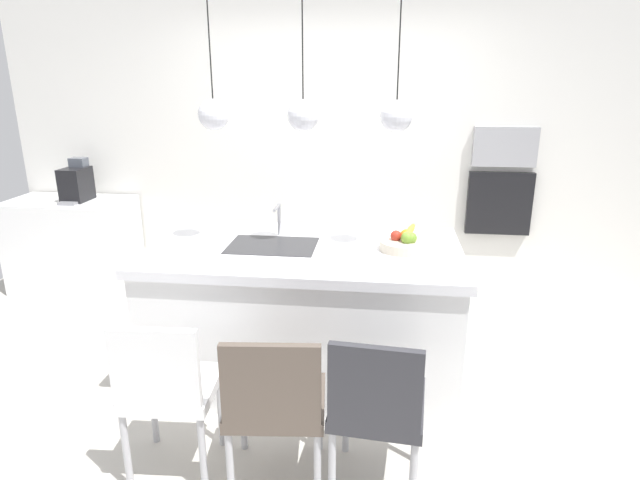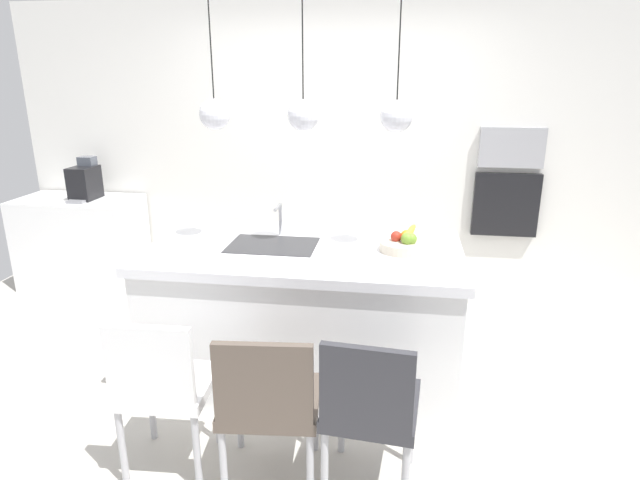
# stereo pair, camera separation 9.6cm
# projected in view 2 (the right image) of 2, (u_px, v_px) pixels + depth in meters

# --- Properties ---
(floor) EXTENTS (6.60, 6.60, 0.00)m
(floor) POSITION_uv_depth(u_px,v_px,m) (306.00, 373.00, 3.65)
(floor) COLOR #BCB7AD
(floor) RESTS_ON ground
(back_wall) EXTENTS (6.00, 0.10, 2.60)m
(back_wall) POSITION_uv_depth(u_px,v_px,m) (336.00, 151.00, 4.81)
(back_wall) COLOR silver
(back_wall) RESTS_ON ground
(kitchen_island) EXTENTS (1.98, 1.09, 0.92)m
(kitchen_island) POSITION_uv_depth(u_px,v_px,m) (305.00, 312.00, 3.51)
(kitchen_island) COLOR white
(kitchen_island) RESTS_ON ground
(sink_basin) EXTENTS (0.56, 0.40, 0.02)m
(sink_basin) POSITION_uv_depth(u_px,v_px,m) (273.00, 246.00, 3.40)
(sink_basin) COLOR #2D2D30
(sink_basin) RESTS_ON kitchen_island
(faucet) EXTENTS (0.02, 0.17, 0.22)m
(faucet) POSITION_uv_depth(u_px,v_px,m) (280.00, 215.00, 3.56)
(faucet) COLOR silver
(faucet) RESTS_ON kitchen_island
(fruit_bowl) EXTENTS (0.28, 0.28, 0.16)m
(fruit_bowl) POSITION_uv_depth(u_px,v_px,m) (403.00, 243.00, 3.28)
(fruit_bowl) COLOR beige
(fruit_bowl) RESTS_ON kitchen_island
(side_counter) EXTENTS (1.10, 0.60, 0.86)m
(side_counter) POSITION_uv_depth(u_px,v_px,m) (82.00, 242.00, 5.07)
(side_counter) COLOR white
(side_counter) RESTS_ON ground
(coffee_machine) EXTENTS (0.20, 0.35, 0.38)m
(coffee_machine) POSITION_uv_depth(u_px,v_px,m) (85.00, 182.00, 4.88)
(coffee_machine) COLOR black
(coffee_machine) RESTS_ON side_counter
(microwave) EXTENTS (0.54, 0.08, 0.34)m
(microwave) POSITION_uv_depth(u_px,v_px,m) (512.00, 147.00, 4.51)
(microwave) COLOR #9E9EA3
(microwave) RESTS_ON back_wall
(oven) EXTENTS (0.56, 0.08, 0.56)m
(oven) POSITION_uv_depth(u_px,v_px,m) (505.00, 204.00, 4.66)
(oven) COLOR black
(oven) RESTS_ON back_wall
(chair_near) EXTENTS (0.46, 0.44, 0.89)m
(chair_near) POSITION_uv_depth(u_px,v_px,m) (163.00, 384.00, 2.61)
(chair_near) COLOR white
(chair_near) RESTS_ON ground
(chair_middle) EXTENTS (0.51, 0.49, 0.86)m
(chair_middle) POSITION_uv_depth(u_px,v_px,m) (269.00, 400.00, 2.54)
(chair_middle) COLOR brown
(chair_middle) RESTS_ON ground
(chair_far) EXTENTS (0.47, 0.50, 0.88)m
(chair_far) POSITION_uv_depth(u_px,v_px,m) (370.00, 405.00, 2.46)
(chair_far) COLOR #333338
(chair_far) RESTS_ON ground
(pendant_light_left) EXTENTS (0.19, 0.19, 0.79)m
(pendant_light_left) POSITION_uv_depth(u_px,v_px,m) (215.00, 114.00, 3.20)
(pendant_light_left) COLOR silver
(pendant_light_center) EXTENTS (0.19, 0.19, 0.79)m
(pendant_light_center) POSITION_uv_depth(u_px,v_px,m) (303.00, 115.00, 3.12)
(pendant_light_center) COLOR silver
(pendant_light_right) EXTENTS (0.19, 0.19, 0.79)m
(pendant_light_right) POSITION_uv_depth(u_px,v_px,m) (396.00, 116.00, 3.05)
(pendant_light_right) COLOR silver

